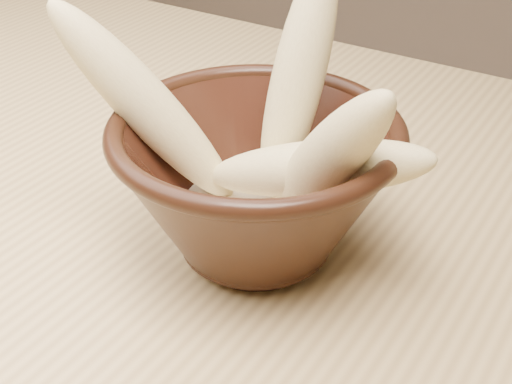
# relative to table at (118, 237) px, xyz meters

# --- Properties ---
(table) EXTENTS (1.20, 0.80, 0.75)m
(table) POSITION_rel_table_xyz_m (0.00, 0.00, 0.00)
(table) COLOR tan
(table) RESTS_ON ground
(bowl) EXTENTS (0.21, 0.21, 0.11)m
(bowl) POSITION_rel_table_xyz_m (0.18, -0.03, 0.14)
(bowl) COLOR black
(bowl) RESTS_ON table
(milk_puddle) EXTENTS (0.12, 0.12, 0.02)m
(milk_puddle) POSITION_rel_table_xyz_m (0.18, -0.03, 0.12)
(milk_puddle) COLOR beige
(milk_puddle) RESTS_ON bowl
(banana_upright) EXTENTS (0.05, 0.10, 0.19)m
(banana_upright) POSITION_rel_table_xyz_m (0.19, 0.02, 0.21)
(banana_upright) COLOR tan
(banana_upright) RESTS_ON bowl
(banana_left) EXTENTS (0.15, 0.10, 0.17)m
(banana_left) POSITION_rel_table_xyz_m (0.10, -0.06, 0.20)
(banana_left) COLOR tan
(banana_left) RESTS_ON bowl
(banana_right) EXTENTS (0.13, 0.09, 0.15)m
(banana_right) POSITION_rel_table_xyz_m (0.24, -0.04, 0.19)
(banana_right) COLOR tan
(banana_right) RESTS_ON bowl
(banana_across) EXTENTS (0.18, 0.06, 0.09)m
(banana_across) POSITION_rel_table_xyz_m (0.23, -0.03, 0.17)
(banana_across) COLOR tan
(banana_across) RESTS_ON bowl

